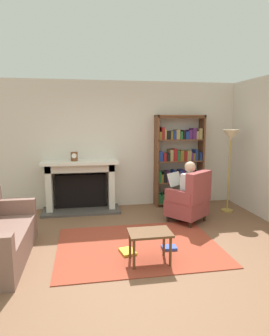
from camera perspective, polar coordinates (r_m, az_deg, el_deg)
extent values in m
plane|color=brown|center=(4.31, 1.55, -16.58)|extent=(14.00, 14.00, 0.00)
cube|color=beige|center=(6.42, -3.00, 4.54)|extent=(5.60, 0.10, 2.70)
cube|color=beige|center=(6.13, 24.14, 3.52)|extent=(0.10, 5.20, 2.70)
cube|color=#9B3B27|center=(4.57, 0.77, -14.90)|extent=(2.40, 1.80, 0.01)
cube|color=#4C4742|center=(6.26, -10.25, -8.11)|extent=(1.58, 0.64, 0.05)
cube|color=black|center=(6.37, -10.34, -4.30)|extent=(1.06, 0.20, 0.70)
cube|color=silver|center=(6.27, -16.14, -3.79)|extent=(0.12, 0.44, 1.00)
cube|color=silver|center=(6.26, -4.59, -3.47)|extent=(0.12, 0.44, 1.00)
cube|color=silver|center=(6.15, -10.49, 0.18)|extent=(1.38, 0.44, 0.16)
cube|color=silver|center=(6.08, -10.52, 1.12)|extent=(1.54, 0.56, 0.06)
cylinder|color=brown|center=(6.04, -11.63, 2.20)|extent=(0.14, 0.14, 0.18)
cylinder|color=white|center=(5.98, -11.65, 2.33)|extent=(0.10, 0.01, 0.10)
cube|color=brown|center=(6.40, 4.26, 1.30)|extent=(0.04, 0.32, 1.99)
cube|color=brown|center=(6.72, 12.79, 1.49)|extent=(0.04, 0.32, 1.99)
cube|color=brown|center=(6.48, 8.84, 9.96)|extent=(1.07, 0.32, 0.04)
cube|color=brown|center=(6.73, 8.44, -6.50)|extent=(1.03, 0.32, 0.02)
cube|color=#1E592D|center=(6.56, 4.63, -5.77)|extent=(0.04, 0.26, 0.21)
cube|color=#1E592D|center=(6.58, 5.04, -5.94)|extent=(0.04, 0.26, 0.17)
cube|color=#1E592D|center=(6.59, 5.50, -5.83)|extent=(0.06, 0.26, 0.19)
cube|color=#997F4C|center=(6.60, 6.01, -5.63)|extent=(0.04, 0.26, 0.23)
cube|color=#4C1E59|center=(6.61, 6.44, -5.52)|extent=(0.05, 0.26, 0.25)
cube|color=#1E592D|center=(6.64, 6.96, -5.60)|extent=(0.05, 0.26, 0.22)
cube|color=brown|center=(6.65, 7.39, -5.45)|extent=(0.04, 0.26, 0.25)
cube|color=black|center=(6.67, 7.90, -5.51)|extent=(0.07, 0.26, 0.23)
cube|color=brown|center=(6.69, 8.55, -5.55)|extent=(0.07, 0.26, 0.21)
cube|color=#4C1E59|center=(6.71, 9.06, -5.50)|extent=(0.05, 0.26, 0.21)
cube|color=brown|center=(6.74, 9.55, -5.60)|extent=(0.06, 0.26, 0.18)
cube|color=#1E592D|center=(6.75, 10.14, -5.29)|extent=(0.07, 0.26, 0.25)
cube|color=#997F4C|center=(6.79, 10.76, -5.56)|extent=(0.06, 0.26, 0.17)
cube|color=brown|center=(6.81, 11.30, -5.43)|extent=(0.06, 0.26, 0.20)
cube|color=#4C1E59|center=(6.84, 11.82, -5.46)|extent=(0.07, 0.26, 0.18)
cube|color=brown|center=(6.62, 8.53, -2.61)|extent=(1.03, 0.32, 0.02)
cube|color=#1E592D|center=(6.46, 4.73, -1.60)|extent=(0.05, 0.26, 0.25)
cube|color=brown|center=(6.48, 5.18, -1.90)|extent=(0.05, 0.26, 0.18)
cube|color=black|center=(6.49, 5.71, -1.66)|extent=(0.07, 0.26, 0.23)
cube|color=#4C1E59|center=(6.51, 6.38, -1.59)|extent=(0.07, 0.26, 0.24)
cube|color=#1E592D|center=(6.54, 7.01, -1.92)|extent=(0.06, 0.26, 0.16)
cube|color=navy|center=(6.55, 7.57, -1.47)|extent=(0.06, 0.26, 0.26)
cube|color=maroon|center=(6.57, 8.19, -1.56)|extent=(0.07, 0.26, 0.23)
cube|color=navy|center=(6.59, 8.81, -1.42)|extent=(0.07, 0.26, 0.26)
cube|color=#4C1E59|center=(6.62, 9.35, -1.39)|extent=(0.05, 0.26, 0.26)
cube|color=#1E592D|center=(6.64, 9.92, -1.55)|extent=(0.07, 0.26, 0.22)
cube|color=black|center=(6.68, 10.58, -1.77)|extent=(0.08, 0.26, 0.16)
cube|color=maroon|center=(6.71, 11.32, -1.67)|extent=(0.09, 0.26, 0.17)
cube|color=#4C1E59|center=(6.73, 11.97, -1.45)|extent=(0.07, 0.26, 0.22)
cube|color=brown|center=(6.54, 8.63, 1.40)|extent=(1.03, 0.32, 0.02)
cube|color=navy|center=(6.39, 4.93, 2.33)|extent=(0.09, 0.26, 0.21)
cube|color=maroon|center=(6.42, 5.67, 2.20)|extent=(0.06, 0.26, 0.18)
cube|color=black|center=(6.44, 6.31, 2.17)|extent=(0.07, 0.26, 0.16)
cube|color=#997F4C|center=(6.45, 6.97, 2.52)|extent=(0.07, 0.26, 0.24)
cube|color=maroon|center=(6.48, 7.67, 2.60)|extent=(0.08, 0.26, 0.26)
cube|color=#1E592D|center=(6.50, 8.27, 2.45)|extent=(0.05, 0.26, 0.22)
cube|color=brown|center=(6.53, 8.91, 2.46)|extent=(0.08, 0.26, 0.22)
cube|color=maroon|center=(6.55, 9.55, 2.38)|extent=(0.06, 0.26, 0.20)
cube|color=#997F4C|center=(6.57, 10.07, 2.44)|extent=(0.05, 0.26, 0.21)
cube|color=#997F4C|center=(6.59, 10.46, 2.47)|extent=(0.04, 0.26, 0.22)
cube|color=#4C1E59|center=(6.61, 10.84, 2.31)|extent=(0.04, 0.26, 0.18)
cube|color=brown|center=(6.63, 11.19, 2.24)|extent=(0.04, 0.26, 0.16)
cube|color=navy|center=(6.64, 11.62, 2.56)|extent=(0.05, 0.26, 0.24)
cube|color=black|center=(6.66, 11.99, 2.43)|extent=(0.04, 0.26, 0.20)
cube|color=navy|center=(6.68, 12.41, 2.31)|extent=(0.05, 0.26, 0.17)
cube|color=brown|center=(6.50, 8.73, 5.48)|extent=(1.03, 0.32, 0.02)
cube|color=brown|center=(6.35, 4.83, 6.32)|extent=(0.05, 0.26, 0.16)
cube|color=maroon|center=(6.36, 5.34, 6.74)|extent=(0.05, 0.26, 0.26)
cube|color=#997F4C|center=(6.38, 5.80, 6.57)|extent=(0.04, 0.26, 0.22)
cube|color=black|center=(6.40, 6.38, 6.37)|extent=(0.08, 0.26, 0.17)
cube|color=brown|center=(6.42, 6.99, 6.36)|extent=(0.05, 0.26, 0.17)
cube|color=navy|center=(6.43, 7.52, 6.38)|extent=(0.06, 0.26, 0.18)
cube|color=#997F4C|center=(6.46, 8.17, 6.49)|extent=(0.08, 0.26, 0.20)
cube|color=#1E592D|center=(6.48, 8.81, 6.32)|extent=(0.06, 0.26, 0.17)
cube|color=black|center=(6.50, 9.30, 6.44)|extent=(0.04, 0.26, 0.20)
cube|color=navy|center=(6.52, 9.88, 6.30)|extent=(0.08, 0.26, 0.16)
cube|color=#4C1E59|center=(6.55, 10.52, 6.43)|extent=(0.07, 0.26, 0.20)
cube|color=#4C1E59|center=(6.58, 11.24, 6.59)|extent=(0.08, 0.26, 0.23)
cube|color=#997F4C|center=(6.61, 11.81, 6.29)|extent=(0.06, 0.26, 0.17)
cube|color=#997F4C|center=(6.63, 12.37, 6.55)|extent=(0.07, 0.26, 0.23)
cube|color=brown|center=(6.48, 8.83, 9.61)|extent=(1.03, 0.32, 0.02)
cylinder|color=#331E14|center=(6.00, 9.36, -8.49)|extent=(0.05, 0.05, 0.12)
cylinder|color=#331E14|center=(5.60, 6.48, -9.74)|extent=(0.05, 0.05, 0.12)
cylinder|color=#331E14|center=(5.77, 13.42, -9.35)|extent=(0.05, 0.05, 0.12)
cylinder|color=#331E14|center=(5.35, 10.73, -10.76)|extent=(0.05, 0.05, 0.12)
cube|color=#933E3E|center=(5.61, 10.07, -7.53)|extent=(0.87, 0.87, 0.30)
cube|color=#933E3E|center=(5.39, 12.36, -3.64)|extent=(0.60, 0.52, 0.55)
cube|color=#933E3E|center=(5.77, 11.57, -4.44)|extent=(0.43, 0.50, 0.22)
cube|color=#933E3E|center=(5.32, 8.59, -5.51)|extent=(0.43, 0.50, 0.22)
cube|color=silver|center=(5.49, 10.63, -3.62)|extent=(0.38, 0.35, 0.50)
sphere|color=#D8AD8C|center=(5.42, 10.74, 0.20)|extent=(0.20, 0.20, 0.20)
cube|color=#191E3F|center=(5.70, 9.27, -5.16)|extent=(0.34, 0.39, 0.12)
cube|color=#191E3F|center=(5.57, 8.37, -5.47)|extent=(0.34, 0.39, 0.12)
cylinder|color=#191E3F|center=(5.87, 7.64, -7.32)|extent=(0.10, 0.10, 0.42)
cylinder|color=#191E3F|center=(5.75, 6.72, -7.68)|extent=(0.10, 0.10, 0.42)
cube|color=white|center=(5.64, 7.80, -2.15)|extent=(0.35, 0.31, 0.25)
cube|color=#826054|center=(4.49, -24.51, -13.54)|extent=(0.71, 1.70, 0.40)
cube|color=#826054|center=(5.10, -22.59, -6.92)|extent=(0.70, 0.16, 0.24)
cube|color=brown|center=(3.94, 2.99, -12.44)|extent=(0.56, 0.39, 0.03)
cylinder|color=brown|center=(3.85, -0.10, -16.54)|extent=(0.04, 0.04, 0.41)
cylinder|color=brown|center=(3.95, 6.98, -15.90)|extent=(0.04, 0.04, 0.41)
cylinder|color=brown|center=(4.12, -0.87, -14.70)|extent=(0.04, 0.04, 0.41)
cylinder|color=brown|center=(4.22, 5.72, -14.17)|extent=(0.04, 0.04, 0.41)
cube|color=gold|center=(4.35, -1.34, -15.91)|extent=(0.24, 0.29, 0.04)
cube|color=#334CA5|center=(4.49, 6.72, -15.10)|extent=(0.22, 0.18, 0.04)
cylinder|color=#B7933F|center=(6.49, 17.50, -7.85)|extent=(0.24, 0.24, 0.03)
cylinder|color=#B7933F|center=(6.32, 17.83, -1.42)|extent=(0.03, 0.03, 1.45)
cone|color=beige|center=(6.22, 18.20, 6.06)|extent=(0.32, 0.32, 0.22)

